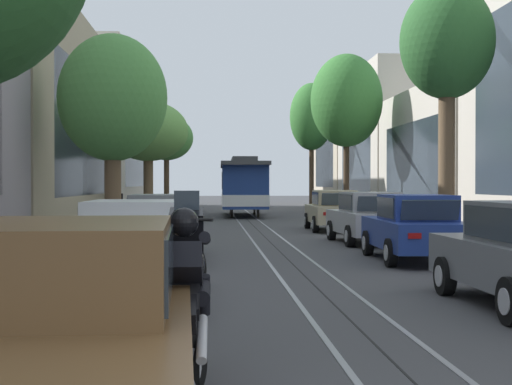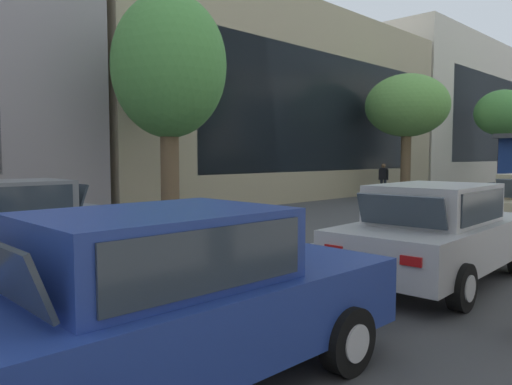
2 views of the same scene
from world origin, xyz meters
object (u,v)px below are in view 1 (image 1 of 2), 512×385
(street_tree_kerb_left_second, at_px, (113,100))
(cable_car_trolley, at_px, (244,187))
(parked_car_grey_mid_left, at_px, (162,227))
(street_tree_kerb_right_fourth, at_px, (312,117))
(parked_car_beige_fifth_right, at_px, (334,210))
(parked_car_silver_fourth_right, at_px, (368,217))
(street_tree_kerb_right_second, at_px, (447,47))
(parked_car_blue_mid_right, at_px, (415,227))
(parked_car_white_second_left, at_px, (136,251))
(pedestrian_on_right_pavement, at_px, (117,202))
(street_tree_kerb_left_fourth, at_px, (166,139))
(street_tree_kerb_left_mid, at_px, (148,132))
(motorcycle_with_rider, at_px, (185,286))
(parked_car_brown_near_left, at_px, (60,336))
(street_tree_kerb_right_mid, at_px, (346,101))

(street_tree_kerb_left_second, bearing_deg, cable_car_trolley, 75.48)
(parked_car_grey_mid_left, xyz_separation_m, street_tree_kerb_left_second, (-1.83, 5.03, 3.62))
(street_tree_kerb_right_fourth, bearing_deg, parked_car_beige_fifth_right, -95.34)
(parked_car_silver_fourth_right, distance_m, street_tree_kerb_right_second, 5.58)
(parked_car_blue_mid_right, bearing_deg, parked_car_beige_fifth_right, 90.29)
(parked_car_blue_mid_right, distance_m, parked_car_silver_fourth_right, 5.22)
(parked_car_grey_mid_left, relative_size, street_tree_kerb_right_second, 0.57)
(parked_car_white_second_left, xyz_separation_m, parked_car_silver_fourth_right, (6.03, 10.95, 0.00))
(parked_car_blue_mid_right, bearing_deg, parked_car_silver_fourth_right, 90.13)
(pedestrian_on_right_pavement, bearing_deg, street_tree_kerb_left_fourth, 81.42)
(street_tree_kerb_right_fourth, bearing_deg, street_tree_kerb_left_fourth, 179.12)
(parked_car_grey_mid_left, height_order, street_tree_kerb_left_mid, street_tree_kerb_left_mid)
(street_tree_kerb_left_mid, bearing_deg, street_tree_kerb_right_fourth, 51.62)
(motorcycle_with_rider, bearing_deg, street_tree_kerb_right_fourth, 80.69)
(parked_car_brown_near_left, relative_size, street_tree_kerb_left_fourth, 0.70)
(street_tree_kerb_left_mid, height_order, pedestrian_on_right_pavement, street_tree_kerb_left_mid)
(street_tree_kerb_right_fourth, height_order, motorcycle_with_rider, street_tree_kerb_right_fourth)
(parked_car_beige_fifth_right, distance_m, motorcycle_with_rider, 22.74)
(street_tree_kerb_left_second, bearing_deg, parked_car_brown_near_left, -83.79)
(parked_car_grey_mid_left, bearing_deg, parked_car_white_second_left, -89.99)
(parked_car_blue_mid_right, xyz_separation_m, pedestrian_on_right_pavement, (-9.50, 20.01, 0.13))
(parked_car_brown_near_left, xyz_separation_m, street_tree_kerb_left_second, (-1.95, 17.91, 3.62))
(street_tree_kerb_left_fourth, xyz_separation_m, street_tree_kerb_right_fourth, (9.57, -0.15, 1.43))
(parked_car_blue_mid_right, height_order, street_tree_kerb_left_mid, street_tree_kerb_left_mid)
(street_tree_kerb_left_second, bearing_deg, parked_car_blue_mid_right, -35.69)
(parked_car_grey_mid_left, relative_size, street_tree_kerb_left_second, 0.68)
(cable_car_trolley, xyz_separation_m, motorcycle_with_rider, (-2.11, -35.27, -0.73))
(street_tree_kerb_left_second, xyz_separation_m, pedestrian_on_right_pavement, (-1.63, 14.35, -3.49))
(parked_car_brown_near_left, bearing_deg, street_tree_kerb_left_second, 96.21)
(parked_car_brown_near_left, distance_m, pedestrian_on_right_pavement, 32.46)
(parked_car_grey_mid_left, relative_size, motorcycle_with_rider, 2.34)
(street_tree_kerb_left_fourth, bearing_deg, street_tree_kerb_right_fourth, -0.88)
(street_tree_kerb_left_second, bearing_deg, street_tree_kerb_right_fourth, 69.46)
(parked_car_grey_mid_left, relative_size, parked_car_silver_fourth_right, 0.99)
(street_tree_kerb_left_fourth, height_order, cable_car_trolley, street_tree_kerb_left_fourth)
(cable_car_trolley, bearing_deg, street_tree_kerb_right_fourth, 55.68)
(parked_car_brown_near_left, xyz_separation_m, pedestrian_on_right_pavement, (-3.58, 32.27, 0.13))
(parked_car_grey_mid_left, bearing_deg, street_tree_kerb_right_fourth, 75.72)
(street_tree_kerb_left_mid, distance_m, street_tree_kerb_right_mid, 9.80)
(parked_car_grey_mid_left, height_order, parked_car_silver_fourth_right, same)
(parked_car_beige_fifth_right, height_order, street_tree_kerb_left_mid, street_tree_kerb_left_mid)
(street_tree_kerb_left_second, distance_m, pedestrian_on_right_pavement, 14.86)
(parked_car_brown_near_left, relative_size, street_tree_kerb_left_mid, 0.75)
(street_tree_kerb_left_mid, xyz_separation_m, street_tree_kerb_right_second, (9.83, -15.63, 1.43))
(street_tree_kerb_right_mid, bearing_deg, street_tree_kerb_left_mid, 175.33)
(parked_car_brown_near_left, bearing_deg, street_tree_kerb_right_fourth, 79.97)
(parked_car_white_second_left, bearing_deg, pedestrian_on_right_pavement, 97.65)
(parked_car_blue_mid_right, height_order, parked_car_beige_fifth_right, same)
(street_tree_kerb_right_fourth, bearing_deg, parked_car_brown_near_left, -100.03)
(parked_car_blue_mid_right, height_order, street_tree_kerb_right_mid, street_tree_kerb_right_mid)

